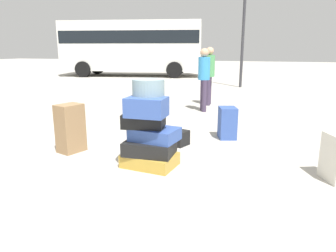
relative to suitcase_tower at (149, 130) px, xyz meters
name	(u,v)px	position (x,y,z in m)	size (l,w,h in m)	color
ground_plane	(131,179)	(-0.05, -0.50, -0.52)	(80.00, 80.00, 0.00)	#ADA89E
suitcase_tower	(149,130)	(0.00, 0.00, 0.00)	(0.81, 0.63, 1.20)	#B28C33
suitcase_brown_behind_tower	(70,128)	(-1.42, 0.18, -0.14)	(0.30, 0.38, 0.76)	olive
suitcase_black_white_trunk	(170,136)	(-0.07, 1.12, -0.39)	(0.63, 0.29, 0.25)	black
suitcase_navy_left_side	(227,123)	(0.81, 1.76, -0.23)	(0.30, 0.36, 0.57)	#334F99
person_bearded_onlooker	(204,74)	(-0.19, 4.17, 0.45)	(0.30, 0.32, 1.61)	#3F334C
person_passerby_in_red	(209,71)	(-0.25, 5.14, 0.47)	(0.30, 0.34, 1.65)	#3F334C
parked_bus	(132,45)	(-6.72, 13.70, 1.31)	(8.51, 4.19, 3.15)	silver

